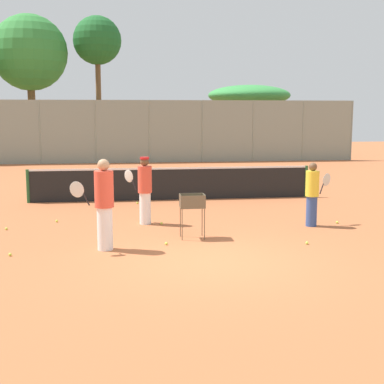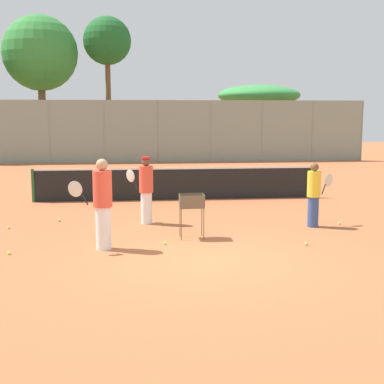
% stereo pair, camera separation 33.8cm
% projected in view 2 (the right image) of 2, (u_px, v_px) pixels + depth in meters
% --- Properties ---
extents(ground_plane, '(80.00, 80.00, 0.00)m').
position_uv_depth(ground_plane, '(205.00, 261.00, 10.37)').
color(ground_plane, '#B26038').
extents(tennis_net, '(9.28, 0.10, 1.07)m').
position_uv_depth(tennis_net, '(176.00, 183.00, 17.56)').
color(tennis_net, '#26592D').
rests_on(tennis_net, ground_plane).
extents(back_fence, '(24.35, 0.08, 3.55)m').
position_uv_depth(back_fence, '(158.00, 132.00, 30.48)').
color(back_fence, gray).
rests_on(back_fence, ground_plane).
extents(tree_0, '(3.00, 3.00, 8.80)m').
position_uv_depth(tree_0, '(107.00, 42.00, 33.40)').
color(tree_0, brown).
rests_on(tree_0, ground_plane).
extents(tree_1, '(5.38, 5.38, 4.63)m').
position_uv_depth(tree_1, '(259.00, 96.00, 34.88)').
color(tree_1, brown).
rests_on(tree_1, ground_plane).
extents(tree_3, '(4.60, 4.60, 8.77)m').
position_uv_depth(tree_3, '(40.00, 54.00, 32.85)').
color(tree_3, brown).
rests_on(tree_3, ground_plane).
extents(player_white_outfit, '(0.74, 0.68, 1.73)m').
position_uv_depth(player_white_outfit, '(146.00, 189.00, 13.72)').
color(player_white_outfit, white).
rests_on(player_white_outfit, ground_plane).
extents(player_red_cap, '(0.82, 0.51, 1.61)m').
position_uv_depth(player_red_cap, '(314.00, 194.00, 13.36)').
color(player_red_cap, '#334C8C').
rests_on(player_red_cap, ground_plane).
extents(player_yellow_shirt, '(0.93, 0.47, 1.91)m').
position_uv_depth(player_yellow_shirt, '(102.00, 203.00, 11.13)').
color(player_yellow_shirt, white).
rests_on(player_yellow_shirt, ground_plane).
extents(ball_cart, '(0.56, 0.41, 1.01)m').
position_uv_depth(ball_cart, '(191.00, 205.00, 12.15)').
color(ball_cart, brown).
rests_on(ball_cart, ground_plane).
extents(tennis_ball_0, '(0.07, 0.07, 0.07)m').
position_uv_depth(tennis_ball_0, '(59.00, 220.00, 14.12)').
color(tennis_ball_0, '#D1E54C').
rests_on(tennis_ball_0, ground_plane).
extents(tennis_ball_1, '(0.07, 0.07, 0.07)m').
position_uv_depth(tennis_ball_1, '(9.00, 228.00, 13.21)').
color(tennis_ball_1, '#D1E54C').
rests_on(tennis_ball_1, ground_plane).
extents(tennis_ball_2, '(0.07, 0.07, 0.07)m').
position_uv_depth(tennis_ball_2, '(9.00, 253.00, 10.81)').
color(tennis_ball_2, '#D1E54C').
rests_on(tennis_ball_2, ground_plane).
extents(tennis_ball_3, '(0.07, 0.07, 0.07)m').
position_uv_depth(tennis_ball_3, '(141.00, 203.00, 16.87)').
color(tennis_ball_3, '#D1E54C').
rests_on(tennis_ball_3, ground_plane).
extents(tennis_ball_4, '(0.07, 0.07, 0.07)m').
position_uv_depth(tennis_ball_4, '(306.00, 244.00, 11.59)').
color(tennis_ball_4, '#D1E54C').
rests_on(tennis_ball_4, ground_plane).
extents(tennis_ball_5, '(0.07, 0.07, 0.07)m').
position_uv_depth(tennis_ball_5, '(165.00, 243.00, 11.63)').
color(tennis_ball_5, '#D1E54C').
rests_on(tennis_ball_5, ground_plane).
extents(tennis_ball_6, '(0.07, 0.07, 0.07)m').
position_uv_depth(tennis_ball_6, '(339.00, 223.00, 13.75)').
color(tennis_ball_6, '#D1E54C').
rests_on(tennis_ball_6, ground_plane).
extents(tennis_ball_7, '(0.07, 0.07, 0.07)m').
position_uv_depth(tennis_ball_7, '(163.00, 223.00, 13.74)').
color(tennis_ball_7, '#D1E54C').
rests_on(tennis_ball_7, ground_plane).
extents(tennis_ball_8, '(0.07, 0.07, 0.07)m').
position_uv_depth(tennis_ball_8, '(109.00, 220.00, 14.19)').
color(tennis_ball_8, '#D1E54C').
rests_on(tennis_ball_8, ground_plane).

